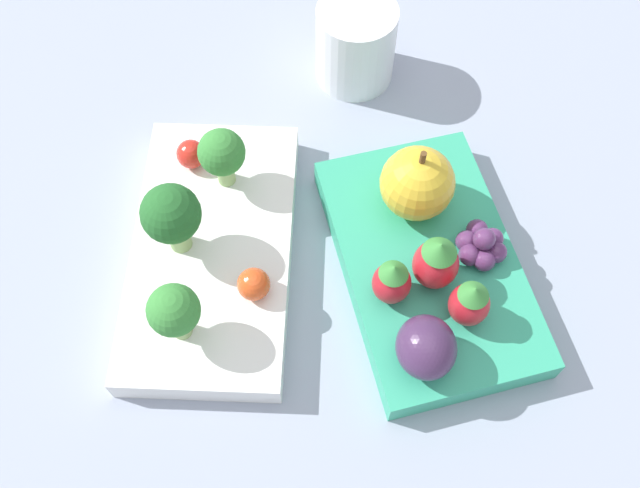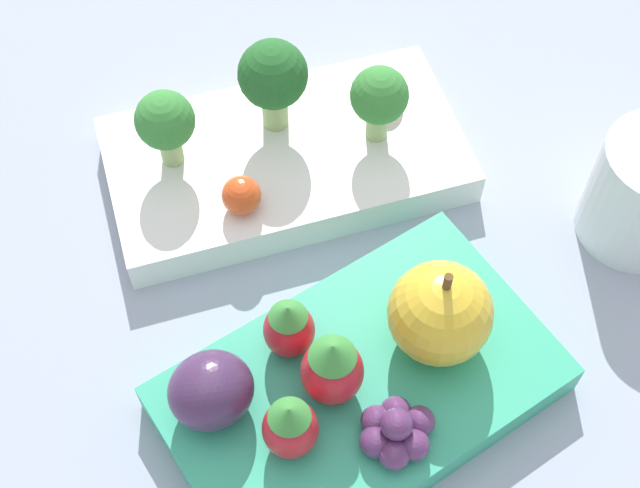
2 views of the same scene
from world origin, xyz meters
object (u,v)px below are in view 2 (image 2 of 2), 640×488
at_px(strawberry_0, 290,427).
at_px(broccoli_floret_1, 165,122).
at_px(grape_cluster, 395,432).
at_px(strawberry_1, 332,369).
at_px(strawberry_2, 289,328).
at_px(broccoli_floret_0, 379,97).
at_px(bento_box_fruit, 360,389).
at_px(bento_box_savoury, 286,160).
at_px(broccoli_floret_2, 273,77).
at_px(cherry_tomato_1, 385,85).
at_px(apple, 440,313).
at_px(plum, 211,390).
at_px(cherry_tomato_0, 241,195).

bearing_deg(strawberry_0, broccoli_floret_1, 87.35).
bearing_deg(grape_cluster, strawberry_1, 113.32).
xyz_separation_m(strawberry_0, strawberry_2, (0.02, 0.05, -0.00)).
distance_m(broccoli_floret_0, grape_cluster, 0.19).
height_order(broccoli_floret_0, strawberry_2, broccoli_floret_0).
height_order(bento_box_fruit, broccoli_floret_1, broccoli_floret_1).
distance_m(bento_box_savoury, broccoli_floret_0, 0.07).
xyz_separation_m(broccoli_floret_1, broccoli_floret_2, (0.07, -0.00, 0.01)).
height_order(bento_box_savoury, bento_box_fruit, same).
xyz_separation_m(broccoli_floret_2, strawberry_0, (-0.07, -0.19, -0.02)).
xyz_separation_m(cherry_tomato_1, strawberry_1, (-0.11, -0.16, 0.01)).
xyz_separation_m(broccoli_floret_0, cherry_tomato_1, (0.02, 0.02, -0.02)).
relative_size(apple, plum, 1.48).
distance_m(cherry_tomato_0, strawberry_1, 0.12).
relative_size(broccoli_floret_2, cherry_tomato_1, 2.88).
distance_m(broccoli_floret_0, strawberry_1, 0.16).
height_order(bento_box_fruit, broccoli_floret_0, broccoli_floret_0).
distance_m(broccoli_floret_1, strawberry_0, 0.19).
bearing_deg(broccoli_floret_2, strawberry_0, -111.69).
bearing_deg(plum, strawberry_1, -16.14).
bearing_deg(grape_cluster, broccoli_floret_2, 82.04).
bearing_deg(broccoli_floret_1, bento_box_fruit, -78.09).
height_order(broccoli_floret_2, cherry_tomato_1, broccoli_floret_2).
distance_m(broccoli_floret_2, cherry_tomato_1, 0.07).
height_order(broccoli_floret_2, apple, same).
xyz_separation_m(bento_box_savoury, strawberry_2, (-0.05, -0.12, 0.03)).
relative_size(strawberry_0, plum, 0.99).
distance_m(bento_box_fruit, apple, 0.06).
distance_m(cherry_tomato_0, strawberry_2, 0.09).
height_order(strawberry_2, plum, strawberry_2).
distance_m(apple, grape_cluster, 0.06).
bearing_deg(broccoli_floret_1, strawberry_2, -85.08).
bearing_deg(plum, broccoli_floret_1, 77.15).
xyz_separation_m(broccoli_floret_0, grape_cluster, (-0.08, -0.17, -0.02)).
bearing_deg(cherry_tomato_1, bento_box_savoury, -171.62).
bearing_deg(broccoli_floret_0, plum, -141.68).
distance_m(cherry_tomato_1, strawberry_1, 0.20).
bearing_deg(strawberry_0, broccoli_floret_2, 68.31).
relative_size(broccoli_floret_2, plum, 1.47).
bearing_deg(grape_cluster, broccoli_floret_1, 100.09).
bearing_deg(apple, bento_box_fruit, -173.96).
relative_size(broccoli_floret_2, strawberry_2, 1.54).
distance_m(cherry_tomato_1, plum, 0.22).
relative_size(broccoli_floret_1, strawberry_1, 1.09).
relative_size(bento_box_fruit, apple, 3.38).
bearing_deg(apple, strawberry_1, -177.53).
bearing_deg(apple, strawberry_0, -167.82).
bearing_deg(strawberry_0, strawberry_1, 29.50).
height_order(broccoli_floret_0, strawberry_1, broccoli_floret_0).
relative_size(apple, strawberry_2, 1.54).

